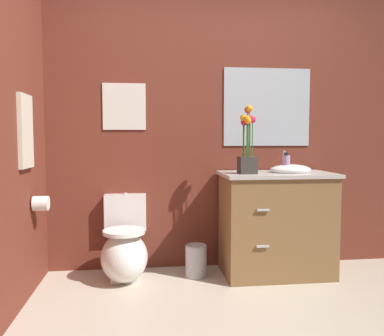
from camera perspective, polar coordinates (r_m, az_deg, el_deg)
wall_back at (r=3.68m, az=6.07°, el=5.52°), size 4.56×0.05×2.50m
toilet at (r=3.41m, az=-9.59°, el=-11.51°), size 0.38×0.59×0.69m
vanity_cabinet at (r=3.52m, az=11.94°, el=-7.58°), size 0.94×0.56×1.06m
flower_vase at (r=3.30m, az=7.92°, el=2.77°), size 0.14×0.14×0.56m
soap_bottle at (r=3.47m, az=13.27°, el=0.63°), size 0.06×0.06×0.17m
trash_bin at (r=3.46m, az=0.58°, el=-13.07°), size 0.18×0.18×0.27m
wall_poster at (r=3.57m, az=-9.64°, el=8.63°), size 0.37×0.01×0.40m
wall_mirror at (r=3.74m, az=10.66°, el=8.52°), size 0.80×0.01×0.70m
hanging_towel at (r=3.06m, az=-22.65°, el=4.85°), size 0.03×0.28×0.52m
toilet_paper_roll at (r=3.22m, az=-20.74°, el=-4.74°), size 0.11×0.11×0.11m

